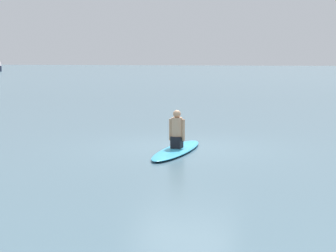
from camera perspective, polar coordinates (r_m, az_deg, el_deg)
name	(u,v)px	position (r m, az deg, el deg)	size (l,w,h in m)	color
ground_plane	(184,148)	(13.90, 1.62, -2.24)	(400.00, 400.00, 0.00)	slate
surfboard	(177,150)	(13.28, 0.90, -2.44)	(3.21, 0.67, 0.10)	#339EC6
person_paddler	(177,131)	(13.22, 0.91, -0.49)	(0.39, 0.31, 0.90)	black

